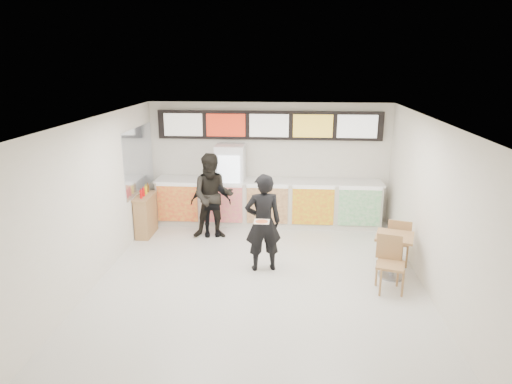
# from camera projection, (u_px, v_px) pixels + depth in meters

# --- Properties ---
(floor) EXTENTS (7.00, 7.00, 0.00)m
(floor) POSITION_uv_depth(u_px,v_px,m) (259.00, 280.00, 8.54)
(floor) COLOR beige
(floor) RESTS_ON ground
(ceiling) EXTENTS (7.00, 7.00, 0.00)m
(ceiling) POSITION_uv_depth(u_px,v_px,m) (260.00, 120.00, 7.71)
(ceiling) COLOR white
(ceiling) RESTS_ON wall_back
(wall_back) EXTENTS (6.00, 0.00, 6.00)m
(wall_back) POSITION_uv_depth(u_px,v_px,m) (269.00, 162.00, 11.48)
(wall_back) COLOR silver
(wall_back) RESTS_ON floor
(wall_left) EXTENTS (0.00, 7.00, 7.00)m
(wall_left) POSITION_uv_depth(u_px,v_px,m) (96.00, 200.00, 8.34)
(wall_left) COLOR silver
(wall_left) RESTS_ON floor
(wall_right) EXTENTS (0.00, 7.00, 7.00)m
(wall_right) POSITION_uv_depth(u_px,v_px,m) (432.00, 208.00, 7.91)
(wall_right) COLOR silver
(wall_right) RESTS_ON floor
(service_counter) EXTENTS (5.56, 0.77, 1.14)m
(service_counter) POSITION_uv_depth(u_px,v_px,m) (268.00, 202.00, 11.35)
(service_counter) COLOR silver
(service_counter) RESTS_ON floor
(menu_board) EXTENTS (5.50, 0.14, 0.70)m
(menu_board) POSITION_uv_depth(u_px,v_px,m) (269.00, 125.00, 11.14)
(menu_board) COLOR black
(menu_board) RESTS_ON wall_back
(drinks_fridge) EXTENTS (0.70, 0.67, 2.00)m
(drinks_fridge) POSITION_uv_depth(u_px,v_px,m) (231.00, 185.00, 11.31)
(drinks_fridge) COLOR white
(drinks_fridge) RESTS_ON floor
(mirror_panel) EXTENTS (0.01, 2.00, 1.50)m
(mirror_panel) POSITION_uv_depth(u_px,v_px,m) (139.00, 160.00, 10.62)
(mirror_panel) COLOR #B2B7BF
(mirror_panel) RESTS_ON wall_left
(customer_main) EXTENTS (0.79, 0.61, 1.94)m
(customer_main) POSITION_uv_depth(u_px,v_px,m) (263.00, 223.00, 8.76)
(customer_main) COLOR black
(customer_main) RESTS_ON floor
(customer_left) EXTENTS (1.04, 0.85, 1.98)m
(customer_left) POSITION_uv_depth(u_px,v_px,m) (213.00, 196.00, 10.40)
(customer_left) COLOR black
(customer_left) RESTS_ON floor
(customer_mid) EXTENTS (0.99, 0.56, 1.60)m
(customer_mid) POSITION_uv_depth(u_px,v_px,m) (211.00, 203.00, 10.56)
(customer_mid) COLOR black
(customer_mid) RESTS_ON floor
(pizza_slice) EXTENTS (0.36, 0.36, 0.02)m
(pizza_slice) POSITION_uv_depth(u_px,v_px,m) (262.00, 221.00, 8.28)
(pizza_slice) COLOR beige
(pizza_slice) RESTS_ON customer_main
(cafe_table) EXTENTS (0.93, 1.76, 0.99)m
(cafe_table) POSITION_uv_depth(u_px,v_px,m) (394.00, 248.00, 8.54)
(cafe_table) COLOR #AE774F
(cafe_table) RESTS_ON floor
(condiment_ledge) EXTENTS (0.35, 0.86, 1.15)m
(condiment_ledge) POSITION_uv_depth(u_px,v_px,m) (146.00, 215.00, 10.68)
(condiment_ledge) COLOR #AE774F
(condiment_ledge) RESTS_ON floor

